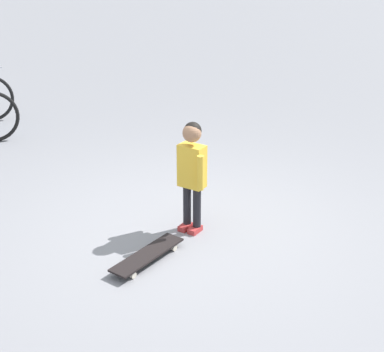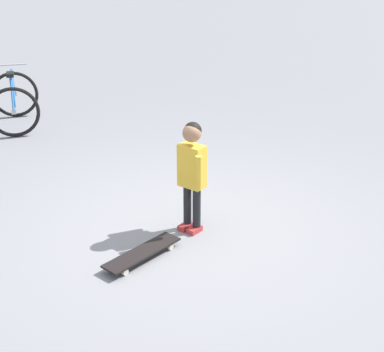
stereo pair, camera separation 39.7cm
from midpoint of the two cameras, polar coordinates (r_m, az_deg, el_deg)
The scene contains 4 objects.
ground_plane at distance 5.29m, azimuth 1.34°, elevation -5.50°, with size 50.00×50.00×0.00m, color gray.
child_person at distance 5.00m, azimuth 2.26°, elevation 1.08°, with size 0.28×0.35×1.06m.
skateboard at distance 4.79m, azimuth -2.76°, elevation -7.96°, with size 0.56×0.76×0.07m.
bicycle_mid at distance 8.51m, azimuth -16.59°, elevation 7.38°, with size 1.10×1.27×0.85m.
Camera 2 is at (0.89, -4.58, 2.51)m, focal length 51.77 mm.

